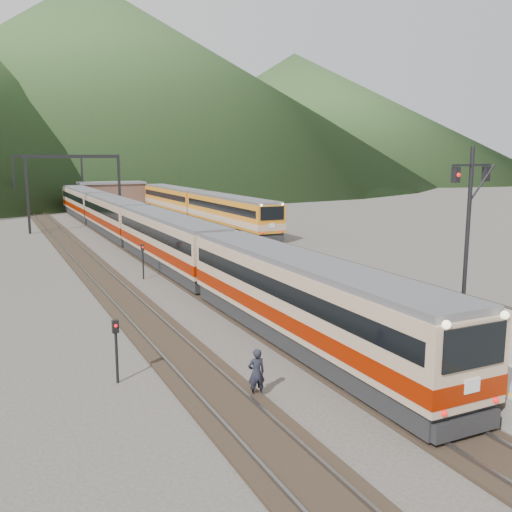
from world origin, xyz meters
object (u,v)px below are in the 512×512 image
second_train (199,206)px  worker (256,373)px  main_train (137,227)px  signal_mast (468,232)px

second_train → worker: bearing=-107.7°
worker → main_train: bearing=-93.1°
signal_mast → worker: bearing=163.5°
main_train → signal_mast: bearing=-85.0°
worker → signal_mast: bearing=167.3°
main_train → second_train: size_ratio=1.93×
second_train → signal_mast: bearing=-99.7°
second_train → worker: second_train is taller
second_train → signal_mast: 50.95m
second_train → worker: size_ratio=23.30×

